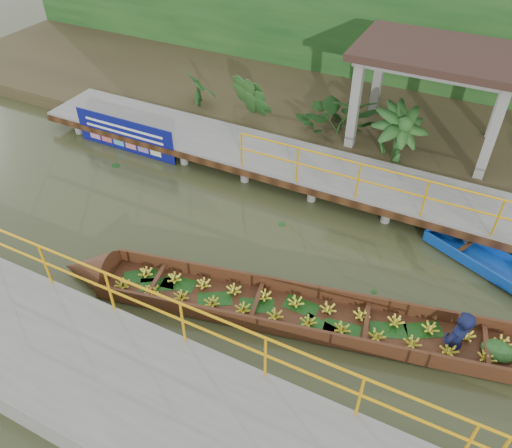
% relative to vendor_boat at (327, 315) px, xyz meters
% --- Properties ---
extents(ground, '(80.00, 80.00, 0.00)m').
position_rel_vendor_boat_xyz_m(ground, '(-2.80, 1.02, -0.24)').
color(ground, '#33371B').
rests_on(ground, ground).
extents(land_strip, '(30.00, 8.00, 0.45)m').
position_rel_vendor_boat_xyz_m(land_strip, '(-2.80, 8.52, -0.01)').
color(land_strip, '#362B1B').
rests_on(land_strip, ground).
extents(far_dock, '(16.00, 2.06, 1.66)m').
position_rel_vendor_boat_xyz_m(far_dock, '(-2.78, 4.45, 0.24)').
color(far_dock, slate).
rests_on(far_dock, ground).
extents(near_dock, '(18.00, 2.40, 1.73)m').
position_rel_vendor_boat_xyz_m(near_dock, '(-1.80, -3.18, 0.06)').
color(near_dock, slate).
rests_on(near_dock, ground).
extents(pavilion, '(4.40, 3.00, 3.00)m').
position_rel_vendor_boat_xyz_m(pavilion, '(0.20, 7.32, 2.58)').
color(pavilion, slate).
rests_on(pavilion, ground).
extents(foliage_backdrop, '(30.00, 0.80, 4.00)m').
position_rel_vendor_boat_xyz_m(foliage_backdrop, '(-2.80, 11.02, 1.76)').
color(foliage_backdrop, '#133D16').
rests_on(foliage_backdrop, ground).
extents(vendor_boat, '(11.07, 3.36, 2.28)m').
position_rel_vendor_boat_xyz_m(vendor_boat, '(0.00, 0.00, 0.00)').
color(vendor_boat, '#3B1F10').
rests_on(vendor_boat, ground).
extents(moored_blue_boat, '(3.10, 1.95, 0.73)m').
position_rel_vendor_boat_xyz_m(moored_blue_boat, '(3.23, 2.91, -0.11)').
color(moored_blue_boat, '#0D3895').
rests_on(moored_blue_boat, ground).
extents(blue_banner, '(3.45, 0.04, 1.08)m').
position_rel_vendor_boat_xyz_m(blue_banner, '(-7.71, 3.50, 0.32)').
color(blue_banner, navy).
rests_on(blue_banner, ground).
extents(tropical_plants, '(14.17, 1.17, 1.46)m').
position_rel_vendor_boat_xyz_m(tropical_plants, '(-0.55, 6.32, 0.95)').
color(tropical_plants, '#133D16').
rests_on(tropical_plants, ground).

